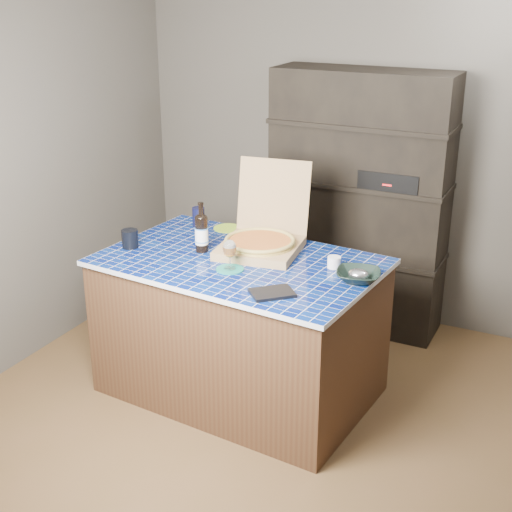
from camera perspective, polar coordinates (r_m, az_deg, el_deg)
The scene contains 14 objects.
room at distance 3.52m, azimuth 0.46°, elevation 3.16°, with size 3.50×3.50×3.50m.
shelving_unit at distance 4.98m, azimuth 8.26°, elevation 4.28°, with size 1.20×0.41×1.80m.
kitchen_island at distance 4.23m, azimuth -1.29°, elevation -5.68°, with size 1.64×1.12×0.85m.
pizza_box at distance 4.16m, azimuth 0.44°, elevation 1.32°, with size 0.52×0.60×0.49m.
mead_bottle at distance 4.15m, azimuth -4.38°, elevation 1.90°, with size 0.08×0.08×0.30m.
teal_trivet at distance 3.91m, azimuth -2.10°, elevation -1.06°, with size 0.15×0.15×0.01m, color #167365.
wine_glass at distance 3.87m, azimuth -2.12°, elevation 0.54°, with size 0.08×0.08×0.17m.
tumbler at distance 4.28m, azimuth -10.06°, elevation 1.37°, with size 0.10×0.10×0.11m, color black.
dvd_case at distance 3.61m, azimuth 1.29°, elevation -2.97°, with size 0.15×0.21×0.02m, color black.
bowl at distance 3.80m, azimuth 8.19°, elevation -1.59°, with size 0.23×0.23×0.06m, color black.
foil_contents at distance 3.79m, azimuth 8.20°, elevation -1.43°, with size 0.11×0.09×0.05m, color silver.
white_jar at distance 3.95m, azimuth 6.27°, elevation -0.50°, with size 0.07×0.07×0.06m, color white.
navy_cup at distance 4.60m, azimuth -4.62°, elevation 3.14°, with size 0.08×0.08×0.12m, color black.
green_trivet at distance 4.56m, azimuth -2.29°, elevation 2.24°, with size 0.18×0.18×0.01m, color #9FCD2B.
Camera 1 is at (1.46, -3.00, 2.35)m, focal length 50.00 mm.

